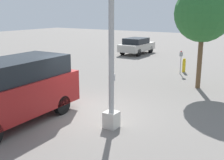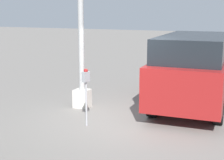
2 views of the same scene
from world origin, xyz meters
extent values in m
plane|color=slate|center=(0.00, 0.00, 0.00)|extent=(80.00, 80.00, 0.00)
cylinder|color=#9E9EA3|center=(-0.76, 0.56, 0.58)|extent=(0.05, 0.05, 1.16)
cube|color=gray|center=(-0.76, 0.56, 1.29)|extent=(0.22, 0.15, 0.26)
sphere|color=maroon|center=(-0.76, 0.56, 1.44)|extent=(0.11, 0.11, 0.11)
cylinder|color=#9E9EA3|center=(-8.43, 0.57, 0.54)|extent=(0.05, 0.05, 1.09)
cube|color=gray|center=(-8.43, 0.57, 1.22)|extent=(0.22, 0.15, 0.26)
sphere|color=maroon|center=(-8.43, 0.57, 1.37)|extent=(0.11, 0.11, 0.11)
cube|color=beige|center=(0.73, 1.49, 0.28)|extent=(0.44, 0.44, 0.55)
cylinder|color=#9E9E9E|center=(0.73, 1.49, 3.72)|extent=(0.17, 0.17, 6.34)
cube|color=maroon|center=(2.22, -1.59, 0.94)|extent=(5.01, 2.18, 1.16)
cube|color=black|center=(2.10, -1.60, 1.86)|extent=(4.02, 1.98, 0.68)
cylinder|color=black|center=(0.66, -0.77, 0.35)|extent=(0.72, 0.27, 0.71)
cylinder|color=black|center=(0.73, -2.53, 0.35)|extent=(0.72, 0.27, 0.71)
cube|color=#B7B2A8|center=(-14.23, -5.52, 0.64)|extent=(3.92, 1.77, 0.62)
cube|color=black|center=(-14.03, -5.52, 1.19)|extent=(2.16, 1.63, 0.49)
cube|color=orange|center=(-16.13, -6.10, 0.47)|extent=(0.08, 0.12, 0.20)
cylinder|color=black|center=(-15.44, -6.30, 0.32)|extent=(0.65, 0.21, 0.65)
cylinder|color=black|center=(-15.44, -4.75, 0.32)|extent=(0.65, 0.21, 0.65)
cylinder|color=black|center=(-13.01, -6.30, 0.32)|extent=(0.65, 0.21, 0.65)
cylinder|color=black|center=(-13.02, -4.74, 0.32)|extent=(0.65, 0.21, 0.65)
cylinder|color=brown|center=(-5.77, 2.44, 1.35)|extent=(0.23, 0.23, 2.71)
sphere|color=#28662D|center=(-5.77, 2.44, 3.66)|extent=(2.74, 2.74, 2.74)
cylinder|color=gold|center=(-9.05, 0.58, 0.37)|extent=(0.20, 0.20, 0.74)
sphere|color=gold|center=(-9.05, 0.58, 0.79)|extent=(0.18, 0.18, 0.18)
camera|label=1|loc=(8.00, 6.23, 3.78)|focal=45.00mm
camera|label=2|loc=(-8.21, -3.40, 2.93)|focal=55.00mm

